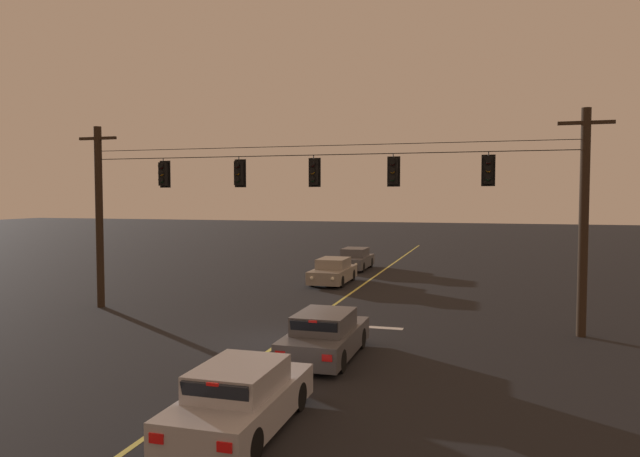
% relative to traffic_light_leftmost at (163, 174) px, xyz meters
% --- Properties ---
extents(ground_plane, '(180.00, 180.00, 0.00)m').
position_rel_traffic_light_leftmost_xyz_m(ground_plane, '(6.48, -3.67, -5.73)').
color(ground_plane, black).
extents(lane_centre_stripe, '(0.14, 60.00, 0.01)m').
position_rel_traffic_light_leftmost_xyz_m(lane_centre_stripe, '(6.48, 6.02, -5.73)').
color(lane_centre_stripe, '#D1C64C').
rests_on(lane_centre_stripe, ground).
extents(stop_bar_paint, '(3.40, 0.36, 0.01)m').
position_rel_traffic_light_leftmost_xyz_m(stop_bar_paint, '(8.38, -0.58, -5.73)').
color(stop_bar_paint, silver).
rests_on(stop_bar_paint, ground).
extents(signal_span_assembly, '(21.05, 0.32, 7.79)m').
position_rel_traffic_light_leftmost_xyz_m(signal_span_assembly, '(6.48, 0.02, -1.68)').
color(signal_span_assembly, '#2D2116').
rests_on(signal_span_assembly, ground).
extents(traffic_light_leftmost, '(0.48, 0.41, 1.22)m').
position_rel_traffic_light_leftmost_xyz_m(traffic_light_leftmost, '(0.00, 0.00, 0.00)').
color(traffic_light_leftmost, black).
extents(traffic_light_left_inner, '(0.48, 0.41, 1.22)m').
position_rel_traffic_light_leftmost_xyz_m(traffic_light_left_inner, '(3.40, 0.00, 0.00)').
color(traffic_light_left_inner, black).
extents(traffic_light_centre, '(0.48, 0.41, 1.22)m').
position_rel_traffic_light_leftmost_xyz_m(traffic_light_centre, '(6.51, 0.00, 0.00)').
color(traffic_light_centre, black).
extents(traffic_light_right_inner, '(0.48, 0.41, 1.22)m').
position_rel_traffic_light_leftmost_xyz_m(traffic_light_right_inner, '(9.58, 0.00, 0.00)').
color(traffic_light_right_inner, black).
extents(traffic_light_rightmost, '(0.48, 0.41, 1.22)m').
position_rel_traffic_light_leftmost_xyz_m(traffic_light_rightmost, '(12.96, 0.00, 0.00)').
color(traffic_light_rightmost, black).
extents(car_waiting_near_lane, '(1.80, 4.33, 1.39)m').
position_rel_traffic_light_leftmost_xyz_m(car_waiting_near_lane, '(8.36, -4.97, -5.08)').
color(car_waiting_near_lane, '#4C4C51').
rests_on(car_waiting_near_lane, ground).
extents(car_oncoming_lead, '(1.80, 4.42, 1.39)m').
position_rel_traffic_light_leftmost_xyz_m(car_oncoming_lead, '(4.77, 9.48, -5.08)').
color(car_oncoming_lead, gray).
rests_on(car_oncoming_lead, ground).
extents(car_oncoming_trailing, '(1.80, 4.42, 1.39)m').
position_rel_traffic_light_leftmost_xyz_m(car_oncoming_trailing, '(4.55, 15.96, -5.08)').
color(car_oncoming_trailing, '#4C4C51').
rests_on(car_oncoming_trailing, ground).
extents(car_waiting_second_near, '(1.80, 4.33, 1.39)m').
position_rel_traffic_light_leftmost_xyz_m(car_waiting_second_near, '(8.15, -10.66, -5.08)').
color(car_waiting_second_near, '#A5A5AD').
rests_on(car_waiting_second_near, ground).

